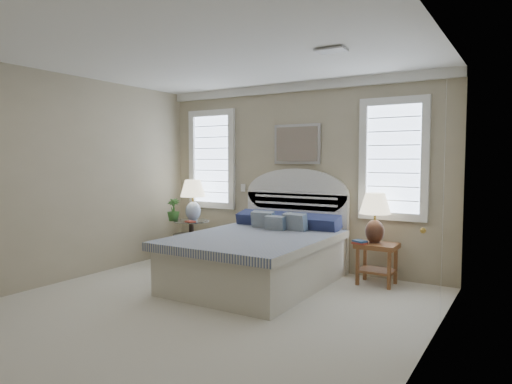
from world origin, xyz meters
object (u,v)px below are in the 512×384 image
(nightstand_right, at_px, (377,255))
(side_table_left, at_px, (192,236))
(bed, at_px, (261,253))
(lamp_right, at_px, (375,212))
(floor_pot, at_px, (188,248))
(lamp_left, at_px, (193,195))

(nightstand_right, bearing_deg, side_table_left, -178.06)
(bed, relative_size, lamp_right, 3.52)
(nightstand_right, distance_m, floor_pot, 2.93)
(side_table_left, xyz_separation_m, nightstand_right, (2.95, 0.10, -0.00))
(side_table_left, distance_m, lamp_right, 2.96)
(nightstand_right, xyz_separation_m, lamp_right, (-0.05, 0.04, 0.54))
(nightstand_right, height_order, lamp_right, lamp_right)
(bed, distance_m, side_table_left, 1.75)
(lamp_left, xyz_separation_m, lamp_right, (2.91, 0.09, -0.10))
(side_table_left, height_order, floor_pot, side_table_left)
(side_table_left, relative_size, nightstand_right, 1.19)
(side_table_left, bearing_deg, floor_pot, -73.04)
(floor_pot, height_order, lamp_left, lamp_left)
(nightstand_right, xyz_separation_m, floor_pot, (-2.91, -0.23, -0.17))
(side_table_left, bearing_deg, lamp_left, 93.23)
(bed, height_order, nightstand_right, bed)
(side_table_left, xyz_separation_m, lamp_left, (-0.00, 0.05, 0.64))
(nightstand_right, relative_size, lamp_left, 0.81)
(side_table_left, relative_size, lamp_right, 0.97)
(side_table_left, bearing_deg, nightstand_right, 1.94)
(bed, height_order, lamp_left, bed)
(side_table_left, distance_m, floor_pot, 0.22)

